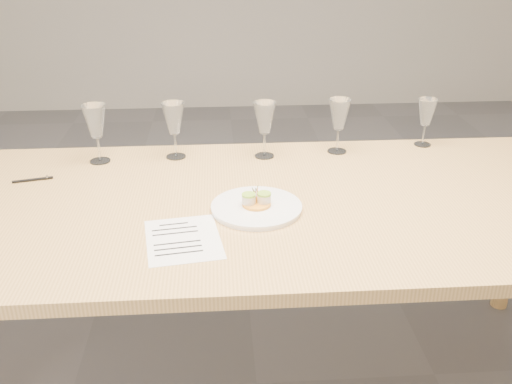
{
  "coord_description": "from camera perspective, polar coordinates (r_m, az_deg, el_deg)",
  "views": [
    {
      "loc": [
        -0.11,
        -1.58,
        1.53
      ],
      "look_at": [
        -0.01,
        -0.05,
        0.8
      ],
      "focal_mm": 40.0,
      "sensor_mm": 36.0,
      "label": 1
    }
  ],
  "objects": [
    {
      "name": "wine_glass_1",
      "position": [
        2.07,
        -8.23,
        7.19
      ],
      "size": [
        0.08,
        0.08,
        0.2
      ],
      "color": "white",
      "rests_on": "dining_table"
    },
    {
      "name": "recipe_sheet",
      "position": [
        1.56,
        -7.31,
        -4.7
      ],
      "size": [
        0.23,
        0.28,
        0.0
      ],
      "rotation": [
        0.0,
        0.0,
        0.15
      ],
      "color": "white",
      "rests_on": "dining_table"
    },
    {
      "name": "wine_glass_3",
      "position": [
        2.12,
        8.32,
        7.59
      ],
      "size": [
        0.08,
        0.08,
        0.2
      ],
      "color": "white",
      "rests_on": "dining_table"
    },
    {
      "name": "ballpoint_pen",
      "position": [
        2.03,
        -21.4,
        1.16
      ],
      "size": [
        0.13,
        0.04,
        0.01
      ],
      "rotation": [
        0.0,
        0.0,
        0.24
      ],
      "color": "black",
      "rests_on": "dining_table"
    },
    {
      "name": "wine_glass_4",
      "position": [
        2.26,
        16.68,
        7.56
      ],
      "size": [
        0.07,
        0.07,
        0.18
      ],
      "color": "white",
      "rests_on": "dining_table"
    },
    {
      "name": "wine_glass_2",
      "position": [
        2.05,
        0.87,
        7.32
      ],
      "size": [
        0.08,
        0.08,
        0.2
      ],
      "color": "white",
      "rests_on": "dining_table"
    },
    {
      "name": "wine_glass_0",
      "position": [
        2.08,
        -15.77,
        6.71
      ],
      "size": [
        0.08,
        0.08,
        0.21
      ],
      "color": "white",
      "rests_on": "dining_table"
    },
    {
      "name": "ground",
      "position": [
        2.2,
        0.07,
        -18.61
      ],
      "size": [
        7.0,
        7.0,
        0.0
      ],
      "primitive_type": "plane",
      "color": "slate",
      "rests_on": "ground"
    },
    {
      "name": "dinner_plate",
      "position": [
        1.7,
        0.06,
        -1.46
      ],
      "size": [
        0.27,
        0.27,
        0.07
      ],
      "rotation": [
        0.0,
        0.0,
        -0.04
      ],
      "color": "white",
      "rests_on": "dining_table"
    },
    {
      "name": "dining_table",
      "position": [
        1.8,
        0.08,
        -2.72
      ],
      "size": [
        2.4,
        1.0,
        0.75
      ],
      "color": "tan",
      "rests_on": "ground"
    }
  ]
}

